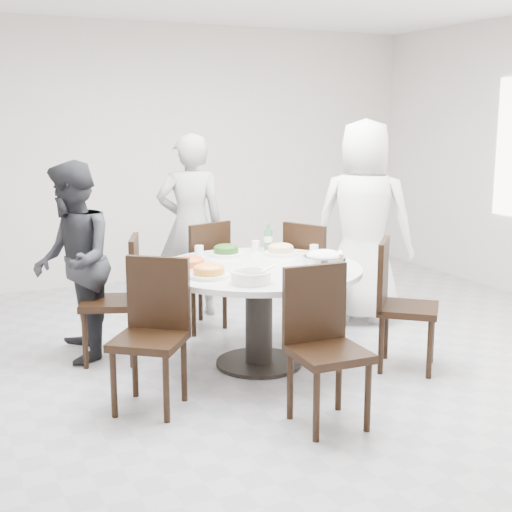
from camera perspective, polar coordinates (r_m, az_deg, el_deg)
name	(u,v)px	position (r m, az deg, el deg)	size (l,w,h in m)	color
floor	(294,356)	(5.57, 3.07, -7.99)	(6.00, 6.00, 0.01)	#A5A4A9
wall_back	(167,154)	(8.03, -7.16, 8.11)	(6.00, 0.01, 2.80)	silver
dining_table	(259,316)	(5.27, 0.23, -4.85)	(1.50, 1.50, 0.75)	silver
chair_ne	(317,276)	(6.11, 4.90, -1.64)	(0.42, 0.42, 0.95)	black
chair_n	(197,275)	(6.16, -4.77, -1.53)	(0.42, 0.42, 0.95)	black
chair_nw	(110,300)	(5.45, -11.61, -3.44)	(0.42, 0.42, 0.95)	black
chair_sw	(149,337)	(4.52, -8.59, -6.43)	(0.42, 0.42, 0.95)	black
chair_s	(329,350)	(4.26, 5.86, -7.45)	(0.42, 0.42, 0.95)	black
chair_se	(408,306)	(5.29, 12.10, -3.90)	(0.42, 0.42, 0.95)	black
diner_right	(364,222)	(6.39, 8.60, 2.73)	(0.88, 0.57, 1.80)	white
diner_middle	(191,226)	(6.53, -5.26, 2.42)	(0.61, 0.40, 1.67)	black
diner_left	(73,262)	(5.49, -14.43, -0.47)	(0.73, 0.57, 1.51)	black
dish_greens	(226,252)	(5.56, -2.42, 0.34)	(0.25, 0.25, 0.06)	white
dish_pale	(281,251)	(5.60, 1.99, 0.43)	(0.26, 0.26, 0.07)	white
dish_orange	(190,264)	(5.10, -5.34, -0.65)	(0.28, 0.28, 0.08)	white
dish_redbrown	(323,261)	(5.21, 5.35, -0.42)	(0.28, 0.28, 0.07)	white
dish_tofu	(209,272)	(4.84, -3.78, -1.30)	(0.28, 0.28, 0.07)	white
rice_bowl	(324,265)	(4.95, 5.48, -0.73)	(0.30, 0.30, 0.13)	silver
soup_bowl	(251,277)	(4.67, -0.40, -1.70)	(0.26, 0.26, 0.08)	white
beverage_bottle	(268,237)	(5.74, 0.99, 1.52)	(0.07, 0.07, 0.23)	#307846
tea_cups	(231,247)	(5.72, -2.03, 0.73)	(0.07, 0.07, 0.08)	white
chopsticks	(223,250)	(5.77, -2.70, 0.48)	(0.24, 0.04, 0.01)	tan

